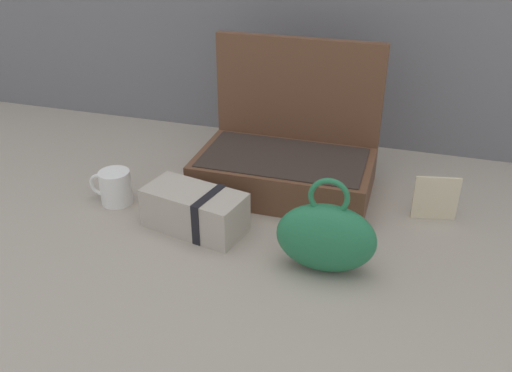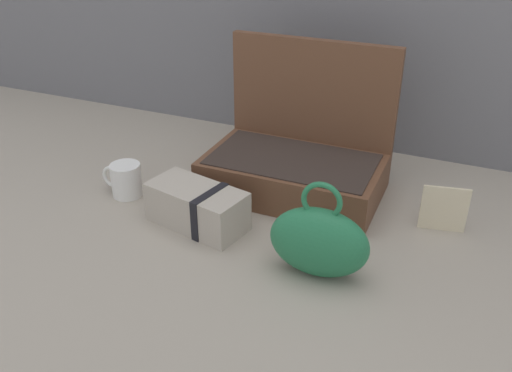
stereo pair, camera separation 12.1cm
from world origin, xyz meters
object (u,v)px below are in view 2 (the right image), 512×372
Objects in this scene: open_suitcase at (297,159)px; cream_toiletry_bag at (198,207)px; coffee_mug at (126,180)px; teal_pouch_handbag at (319,241)px; info_card_left at (444,209)px.

open_suitcase reaches higher than cream_toiletry_bag.
cream_toiletry_bag is 2.23× the size of coffee_mug.
teal_pouch_handbag reaches higher than coffee_mug.
teal_pouch_handbag is (0.16, -0.33, -0.01)m from open_suitcase.
coffee_mug is at bearing 167.56° from cream_toiletry_bag.
cream_toiletry_bag is 2.25× the size of info_card_left.
open_suitcase is 0.37m from teal_pouch_handbag.
teal_pouch_handbag is at bearing -12.19° from coffee_mug.
info_card_left is (0.38, -0.06, -0.03)m from open_suitcase.
open_suitcase is at bearing 116.43° from teal_pouch_handbag.
cream_toiletry_bag is at bearing -119.62° from open_suitcase.
cream_toiletry_bag is at bearing -12.44° from coffee_mug.
open_suitcase is 0.45m from coffee_mug.
coffee_mug is (-0.56, 0.12, -0.04)m from teal_pouch_handbag.
coffee_mug is (-0.39, -0.21, -0.04)m from open_suitcase.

